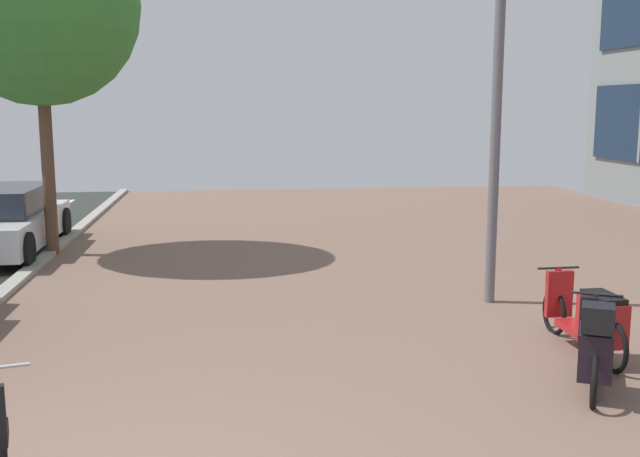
% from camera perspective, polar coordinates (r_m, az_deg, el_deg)
% --- Properties ---
extents(scooter_mid, '(0.52, 1.89, 0.85)m').
position_cam_1_polar(scooter_mid, '(8.71, 20.00, -6.54)').
color(scooter_mid, black).
rests_on(scooter_mid, ground).
extents(scooter_far, '(0.98, 1.58, 0.99)m').
position_cam_1_polar(scooter_far, '(7.66, 20.35, -8.44)').
color(scooter_far, black).
rests_on(scooter_far, ground).
extents(parked_car_far, '(1.85, 4.08, 1.22)m').
position_cam_1_polar(parked_car_far, '(15.13, -23.33, 0.54)').
color(parked_car_far, silver).
rests_on(parked_car_far, ground).
extents(lamp_post, '(0.20, 0.52, 5.56)m').
position_cam_1_polar(lamp_post, '(10.40, 13.47, 11.24)').
color(lamp_post, slate).
rests_on(lamp_post, ground).
extents(street_tree, '(3.54, 3.54, 6.25)m').
position_cam_1_polar(street_tree, '(14.48, -20.80, 15.73)').
color(street_tree, brown).
rests_on(street_tree, ground).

